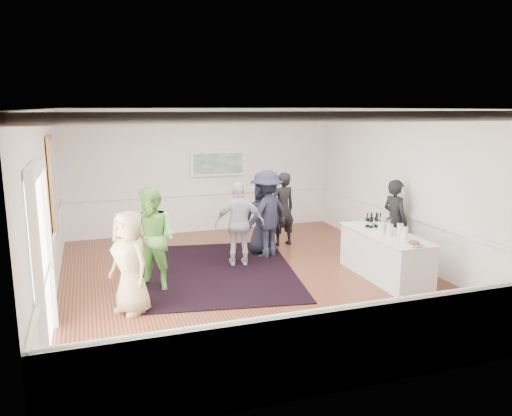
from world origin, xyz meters
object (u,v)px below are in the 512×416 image
object	(u,v)px
guest_green	(153,239)
serving_table	(385,255)
bartender	(395,221)
guest_dark_a	(266,214)
guest_lilac	(240,224)
guest_navy	(263,218)
ice_bucket	(384,225)
guest_dark_b	(283,209)
nut_bowl	(414,244)
guest_tan	(130,262)

from	to	relation	value
guest_green	serving_table	bearing A→B (deg)	33.36
bartender	guest_dark_a	bearing A→B (deg)	54.58
bartender	guest_lilac	distance (m)	3.25
guest_dark_a	guest_green	bearing A→B (deg)	-2.36
guest_dark_a	guest_navy	xyz separation A→B (m)	(0.01, 0.27, -0.14)
guest_dark_a	serving_table	bearing A→B (deg)	102.30
guest_lilac	ice_bucket	bearing A→B (deg)	161.08
guest_green	guest_dark_a	bearing A→B (deg)	69.27
guest_dark_b	nut_bowl	bearing A→B (deg)	93.83
serving_table	bartender	xyz separation A→B (m)	(0.73, 0.81, 0.44)
bartender	guest_navy	bearing A→B (deg)	49.50
guest_dark_b	nut_bowl	distance (m)	3.82
guest_lilac	nut_bowl	world-z (taller)	guest_lilac
guest_green	nut_bowl	size ratio (longest dim) A/B	6.50
guest_dark_a	guest_dark_b	bearing A→B (deg)	-159.50
bartender	guest_dark_a	world-z (taller)	guest_dark_a
serving_table	guest_dark_a	size ratio (longest dim) A/B	1.14
serving_table	nut_bowl	size ratio (longest dim) A/B	7.57
bartender	guest_tan	distance (m)	5.57
guest_dark_a	guest_navy	distance (m)	0.30
guest_tan	ice_bucket	world-z (taller)	guest_tan
bartender	guest_tan	world-z (taller)	bartender
guest_lilac	guest_dark_b	world-z (taller)	guest_lilac
guest_green	guest_navy	size ratio (longest dim) A/B	1.14
guest_tan	guest_dark_a	distance (m)	3.76
serving_table	guest_green	size ratio (longest dim) A/B	1.16
serving_table	guest_dark_a	bearing A→B (deg)	129.79
bartender	nut_bowl	world-z (taller)	bartender
guest_navy	ice_bucket	world-z (taller)	guest_navy
guest_navy	bartender	bearing A→B (deg)	161.96
guest_lilac	guest_dark_a	bearing A→B (deg)	-139.97
serving_table	ice_bucket	distance (m)	0.58
guest_tan	guest_navy	world-z (taller)	guest_tan
guest_tan	bartender	bearing A→B (deg)	67.62
guest_tan	nut_bowl	bearing A→B (deg)	48.38
serving_table	nut_bowl	xyz separation A→B (m)	(-0.05, -0.92, 0.47)
guest_lilac	ice_bucket	size ratio (longest dim) A/B	6.73
guest_navy	guest_dark_b	bearing A→B (deg)	-130.50
serving_table	guest_tan	world-z (taller)	guest_tan
guest_tan	serving_table	bearing A→B (deg)	59.48
guest_tan	guest_green	distance (m)	1.08
guest_dark_b	ice_bucket	size ratio (longest dim) A/B	6.69
guest_green	guest_navy	bearing A→B (deg)	73.89
guest_tan	guest_lilac	world-z (taller)	guest_lilac
guest_dark_b	guest_dark_a	bearing A→B (deg)	37.24
guest_green	guest_navy	world-z (taller)	guest_green
serving_table	bartender	distance (m)	1.18
guest_dark_a	nut_bowl	world-z (taller)	guest_dark_a
bartender	guest_tan	size ratio (longest dim) A/B	1.06
serving_table	ice_bucket	bearing A→B (deg)	72.51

